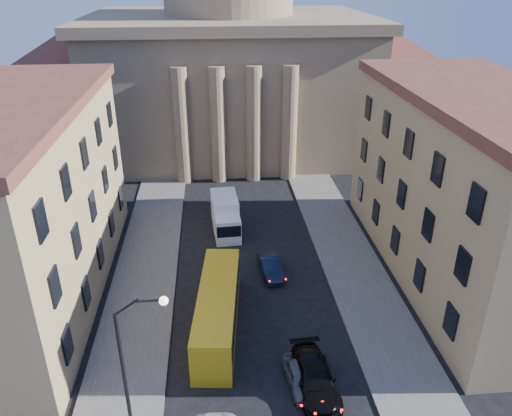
{
  "coord_description": "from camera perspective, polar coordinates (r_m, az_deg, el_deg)",
  "views": [
    {
      "loc": [
        -2.64,
        -11.15,
        22.6
      ],
      "look_at": [
        -0.06,
        17.32,
        8.63
      ],
      "focal_mm": 35.0,
      "sensor_mm": 36.0,
      "label": 1
    }
  ],
  "objects": [
    {
      "name": "city_bus",
      "position": [
        34.54,
        -4.39,
        -11.37
      ],
      "size": [
        3.57,
        11.12,
        3.08
      ],
      "rotation": [
        0.0,
        0.0,
        -0.1
      ],
      "color": "gold",
      "rests_on": "ground"
    },
    {
      "name": "box_truck",
      "position": [
        46.55,
        -3.49,
        -0.92
      ],
      "size": [
        2.66,
        6.0,
        3.22
      ],
      "rotation": [
        0.0,
        0.0,
        0.06
      ],
      "color": "white",
      "rests_on": "ground"
    },
    {
      "name": "church",
      "position": [
        67.52,
        -3.0,
        16.88
      ],
      "size": [
        68.02,
        28.76,
        36.6
      ],
      "color": "#7E664D",
      "rests_on": "ground"
    },
    {
      "name": "building_left",
      "position": [
        39.18,
        -26.2,
        0.43
      ],
      "size": [
        11.6,
        26.6,
        14.7
      ],
      "color": "tan",
      "rests_on": "ground"
    },
    {
      "name": "street_lamp",
      "position": [
        26.17,
        -13.92,
        -16.31
      ],
      "size": [
        2.62,
        0.44,
        8.83
      ],
      "color": "black",
      "rests_on": "ground"
    },
    {
      "name": "car_right_far",
      "position": [
        31.24,
        5.09,
        -18.7
      ],
      "size": [
        1.95,
        3.98,
        1.31
      ],
      "primitive_type": "imported",
      "rotation": [
        0.0,
        0.0,
        0.11
      ],
      "color": "#525156",
      "rests_on": "ground"
    },
    {
      "name": "sidewalk_right",
      "position": [
        38.48,
        12.92,
        -10.55
      ],
      "size": [
        5.0,
        60.0,
        0.15
      ],
      "primitive_type": "cube",
      "color": "#504E4A",
      "rests_on": "ground"
    },
    {
      "name": "sidewalk_left",
      "position": [
        37.3,
        -13.42,
        -11.95
      ],
      "size": [
        5.0,
        60.0,
        0.15
      ],
      "primitive_type": "cube",
      "color": "#504E4A",
      "rests_on": "ground"
    },
    {
      "name": "car_right_distant",
      "position": [
        40.52,
        1.62,
        -6.68
      ],
      "size": [
        1.98,
        4.39,
        1.4
      ],
      "primitive_type": "imported",
      "rotation": [
        0.0,
        0.0,
        0.12
      ],
      "color": "black",
      "rests_on": "ground"
    },
    {
      "name": "building_right",
      "position": [
        41.41,
        23.6,
        2.27
      ],
      "size": [
        11.6,
        26.6,
        14.7
      ],
      "color": "tan",
      "rests_on": "ground"
    },
    {
      "name": "car_right_mid",
      "position": [
        31.07,
        6.72,
        -18.76
      ],
      "size": [
        2.58,
        5.59,
        1.58
      ],
      "primitive_type": "imported",
      "rotation": [
        0.0,
        0.0,
        0.07
      ],
      "color": "black",
      "rests_on": "ground"
    }
  ]
}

